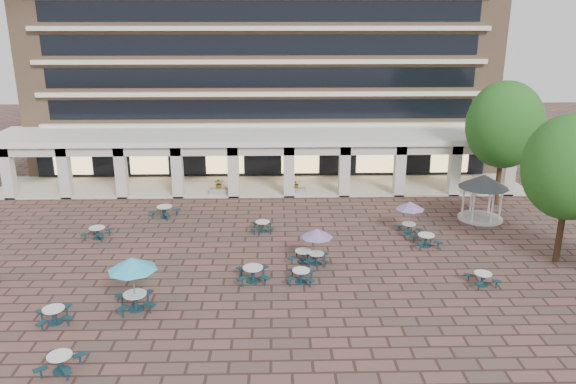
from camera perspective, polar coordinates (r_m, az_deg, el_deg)
name	(u,v)px	position (r m, az deg, el deg)	size (l,w,h in m)	color
ground	(257,265)	(31.62, -3.18, -7.37)	(120.00, 120.00, 0.00)	brown
apartment_building	(263,23)	(54.14, -2.59, 16.78)	(40.00, 15.50, 25.20)	#947254
retail_arcade	(262,151)	(44.68, -2.69, 4.19)	(42.00, 6.60, 4.40)	white
picnic_table_1	(60,362)	(24.45, -22.13, -15.66)	(1.78, 1.78, 0.73)	#14343C
picnic_table_2	(253,273)	(29.58, -3.58, -8.20)	(1.90, 1.90, 0.80)	#14343C
picnic_table_3	(483,278)	(30.84, 19.16, -8.24)	(1.73, 1.73, 0.67)	#14343C
picnic_table_4	(132,266)	(27.07, -15.54, -7.24)	(2.29, 2.29, 2.65)	#14343C
picnic_table_5	(54,314)	(27.92, -22.67, -11.39)	(1.99, 1.99, 0.73)	#14343C
picnic_table_6	(317,234)	(30.99, 2.93, -4.32)	(1.81, 1.81, 2.09)	#14343C
picnic_table_7	(426,239)	(34.80, 13.84, -4.68)	(1.80, 1.80, 0.74)	#14343C
picnic_table_8	(97,232)	(36.91, -18.82, -3.85)	(1.83, 1.83, 0.73)	#14343C
picnic_table_9	(303,255)	(31.74, 1.55, -6.42)	(1.84, 1.84, 0.70)	#14343C
picnic_table_10	(301,275)	(29.45, 1.34, -8.42)	(1.70, 1.70, 0.69)	#14343C
picnic_table_11	(410,207)	(36.12, 12.30, -1.46)	(1.83, 1.83, 2.11)	#14343C
picnic_table_12	(165,211)	(39.50, -12.42, -1.85)	(2.15, 2.15, 0.78)	#14343C
picnic_table_13	(263,226)	(36.06, -2.60, -3.42)	(1.57, 1.57, 0.69)	#14343C
gazebo	(483,186)	(39.83, 19.24, 0.55)	(3.33, 3.33, 3.10)	beige
tree_east_a	(570,167)	(33.74, 26.75, 2.26)	(5.05, 5.05, 8.41)	#3C2818
tree_east_c	(505,125)	(42.79, 21.16, 6.37)	(5.40, 5.40, 9.00)	#3C2818
planter_left	(219,187)	(43.68, -7.00, 0.46)	(1.50, 0.74, 1.34)	gray
planter_right	(297,189)	(43.54, 0.87, 0.34)	(1.50, 0.69, 1.17)	gray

